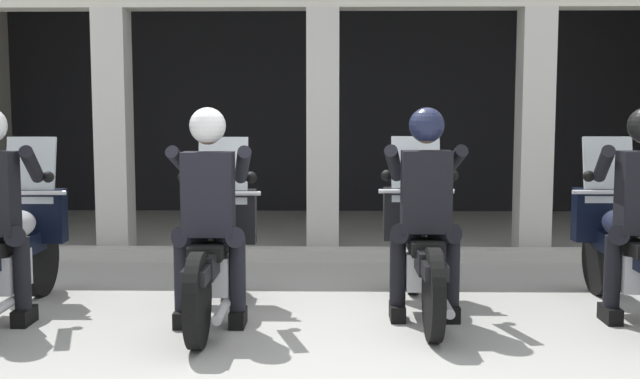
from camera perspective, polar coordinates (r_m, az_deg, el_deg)
ground_plane at (r=8.68m, az=0.29°, el=-4.52°), size 80.00×80.00×0.00m
station_building at (r=10.58m, az=0.38°, el=8.47°), size 10.29×4.09×3.24m
kerb_strip at (r=8.19m, az=0.16°, el=-4.73°), size 9.79×0.24×0.12m
motorcycle_far_left at (r=6.43m, az=-21.60°, el=-4.12°), size 0.62×2.04×1.35m
motorcycle_center_left at (r=5.99m, az=-7.60°, el=-4.46°), size 0.62×2.04×1.35m
police_officer_center_left at (r=5.65m, az=-8.10°, el=-0.60°), size 0.63×0.61×1.58m
motorcycle_center_right at (r=6.15m, az=7.36°, el=-4.19°), size 0.62×2.04×1.35m
police_officer_center_right at (r=5.80m, az=7.71°, el=-0.43°), size 0.63×0.61×1.58m
motorcycle_far_right at (r=6.48m, az=21.39°, el=-4.04°), size 0.62×2.04×1.35m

